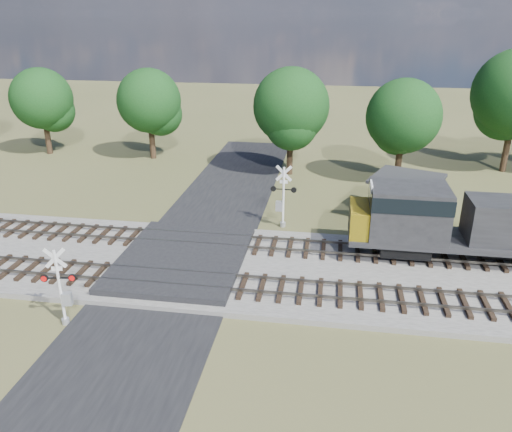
# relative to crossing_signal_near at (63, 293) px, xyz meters

# --- Properties ---
(ground) EXTENTS (160.00, 160.00, 0.00)m
(ground) POSITION_rel_crossing_signal_near_xyz_m (3.60, 6.08, -1.64)
(ground) COLOR #4F522C
(ground) RESTS_ON ground
(ballast_bed) EXTENTS (140.00, 10.00, 0.30)m
(ballast_bed) POSITION_rel_crossing_signal_near_xyz_m (13.60, 6.58, -1.49)
(ballast_bed) COLOR gray
(ballast_bed) RESTS_ON ground
(road) EXTENTS (7.00, 60.00, 0.08)m
(road) POSITION_rel_crossing_signal_near_xyz_m (3.60, 6.08, -1.60)
(road) COLOR black
(road) RESTS_ON ground
(crossing_panel) EXTENTS (7.00, 9.00, 0.62)m
(crossing_panel) POSITION_rel_crossing_signal_near_xyz_m (3.60, 6.58, -1.32)
(crossing_panel) COLOR #262628
(crossing_panel) RESTS_ON ground
(track_near) EXTENTS (140.00, 2.60, 0.33)m
(track_near) POSITION_rel_crossing_signal_near_xyz_m (6.72, 4.08, -1.22)
(track_near) COLOR black
(track_near) RESTS_ON ballast_bed
(track_far) EXTENTS (140.00, 2.60, 0.33)m
(track_far) POSITION_rel_crossing_signal_near_xyz_m (6.72, 9.08, -1.22)
(track_far) COLOR black
(track_far) RESTS_ON ballast_bed
(crossing_signal_near) EXTENTS (1.57, 0.44, 3.93)m
(crossing_signal_near) POSITION_rel_crossing_signal_near_xyz_m (0.00, 0.00, 0.00)
(crossing_signal_near) COLOR silver
(crossing_signal_near) RESTS_ON ground
(crossing_signal_far) EXTENTS (1.75, 0.38, 4.33)m
(crossing_signal_far) POSITION_rel_crossing_signal_near_xyz_m (8.65, 13.01, 0.17)
(crossing_signal_far) COLOR silver
(crossing_signal_far) RESTS_ON ground
(equipment_shed) EXTENTS (5.79, 5.79, 3.04)m
(equipment_shed) POSITION_rel_crossing_signal_near_xyz_m (17.01, 15.85, -0.09)
(equipment_shed) COLOR #452E1D
(equipment_shed) RESTS_ON ground
(treeline) EXTENTS (80.97, 11.69, 11.21)m
(treeline) POSITION_rel_crossing_signal_near_xyz_m (9.83, 27.55, 4.80)
(treeline) COLOR black
(treeline) RESTS_ON ground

